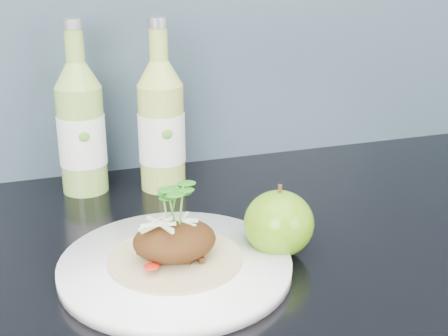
{
  "coord_description": "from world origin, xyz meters",
  "views": [
    {
      "loc": [
        -0.18,
        0.99,
        1.27
      ],
      "look_at": [
        0.05,
        1.67,
        1.0
      ],
      "focal_mm": 50.0,
      "sensor_mm": 36.0,
      "label": 1
    }
  ],
  "objects_px": {
    "dinner_plate": "(175,266)",
    "green_apple": "(279,223)",
    "cider_bottle_left": "(81,128)",
    "cider_bottle_right": "(161,126)"
  },
  "relations": [
    {
      "from": "dinner_plate",
      "to": "green_apple",
      "type": "bearing_deg",
      "value": 2.23
    },
    {
      "from": "green_apple",
      "to": "cider_bottle_left",
      "type": "height_order",
      "value": "cider_bottle_left"
    },
    {
      "from": "dinner_plate",
      "to": "green_apple",
      "type": "height_order",
      "value": "green_apple"
    },
    {
      "from": "cider_bottle_right",
      "to": "cider_bottle_left",
      "type": "bearing_deg",
      "value": 165.03
    },
    {
      "from": "green_apple",
      "to": "cider_bottle_right",
      "type": "bearing_deg",
      "value": 107.98
    },
    {
      "from": "cider_bottle_left",
      "to": "green_apple",
      "type": "bearing_deg",
      "value": -57.68
    },
    {
      "from": "cider_bottle_left",
      "to": "dinner_plate",
      "type": "bearing_deg",
      "value": -79.49
    },
    {
      "from": "dinner_plate",
      "to": "cider_bottle_left",
      "type": "bearing_deg",
      "value": 103.34
    },
    {
      "from": "cider_bottle_left",
      "to": "cider_bottle_right",
      "type": "height_order",
      "value": "same"
    },
    {
      "from": "dinner_plate",
      "to": "cider_bottle_right",
      "type": "xyz_separation_m",
      "value": [
        0.05,
        0.27,
        0.09
      ]
    }
  ]
}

